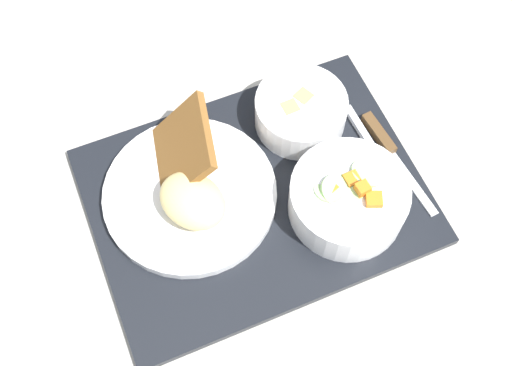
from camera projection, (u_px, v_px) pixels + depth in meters
The scene contains 7 objects.
ground_plane at pixel (256, 198), 0.81m from camera, with size 4.00×4.00×0.00m, color #ADA89E.
serving_tray at pixel (256, 196), 0.81m from camera, with size 0.42×0.33×0.01m.
bowl_salad at pixel (348, 198), 0.77m from camera, with size 0.14×0.14×0.07m.
bowl_soup at pixel (301, 110), 0.83m from camera, with size 0.12×0.12×0.05m.
plate_main at pixel (190, 191), 0.78m from camera, with size 0.22×0.22×0.09m.
knife at pixel (386, 144), 0.83m from camera, with size 0.04×0.16×0.01m.
spoon at pixel (383, 165), 0.82m from camera, with size 0.04×0.14×0.01m.
Camera 1 is at (0.12, 0.33, 0.73)m, focal length 45.00 mm.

